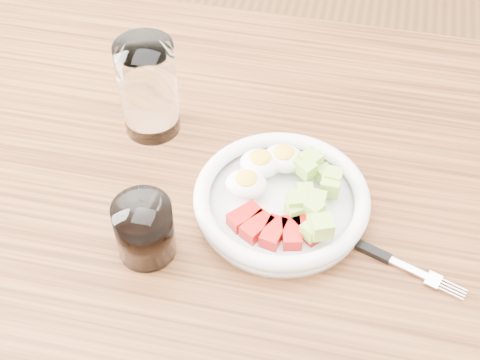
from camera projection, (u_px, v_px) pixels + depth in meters
name	position (u px, v px, depth m)	size (l,w,h in m)	color
dining_table	(245.00, 243.00, 1.01)	(1.50, 0.90, 0.77)	brown
bowl	(281.00, 197.00, 0.91)	(0.24, 0.24, 0.06)	white
fork	(376.00, 253.00, 0.87)	(0.19, 0.08, 0.01)	black
water_glass	(148.00, 88.00, 0.98)	(0.09, 0.09, 0.15)	white
coffee_glass	(145.00, 230.00, 0.85)	(0.08, 0.08, 0.09)	white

